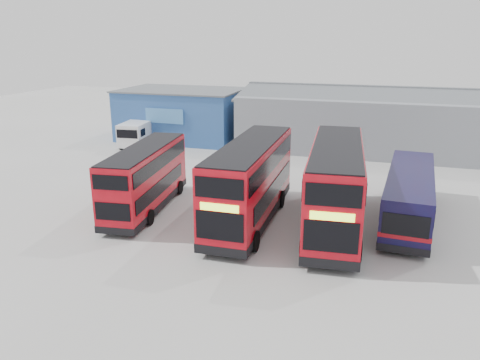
% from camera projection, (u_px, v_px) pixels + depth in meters
% --- Properties ---
extents(ground_plane, '(120.00, 120.00, 0.00)m').
position_uv_depth(ground_plane, '(270.00, 210.00, 29.10)').
color(ground_plane, '#9E9E99').
rests_on(ground_plane, ground).
extents(office_block, '(12.30, 8.32, 5.12)m').
position_uv_depth(office_block, '(182.00, 114.00, 48.75)').
color(office_block, '#224889').
rests_on(office_block, ground).
extents(maintenance_shed, '(30.50, 12.00, 5.89)m').
position_uv_depth(maintenance_shed, '(404.00, 122.00, 44.25)').
color(maintenance_shed, gray).
rests_on(maintenance_shed, ground).
extents(double_decker_left, '(3.35, 9.55, 3.96)m').
position_uv_depth(double_decker_left, '(146.00, 179.00, 28.71)').
color(double_decker_left, red).
rests_on(double_decker_left, ground).
extents(double_decker_centre, '(3.00, 11.10, 4.67)m').
position_uv_depth(double_decker_centre, '(250.00, 183.00, 26.74)').
color(double_decker_centre, red).
rests_on(double_decker_centre, ground).
extents(double_decker_right, '(3.70, 11.55, 4.81)m').
position_uv_depth(double_decker_right, '(335.00, 188.00, 25.70)').
color(double_decker_right, red).
rests_on(double_decker_right, ground).
extents(single_decker_blue, '(3.16, 11.01, 2.95)m').
position_uv_depth(single_decker_blue, '(409.00, 197.00, 27.06)').
color(single_decker_blue, '#0B0C34').
rests_on(single_decker_blue, ground).
extents(panel_van, '(2.92, 5.85, 2.46)m').
position_uv_depth(panel_van, '(139.00, 132.00, 45.70)').
color(panel_van, white).
rests_on(panel_van, ground).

